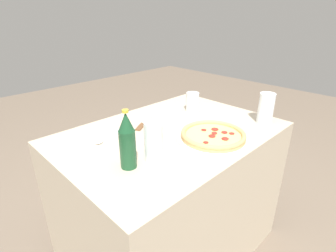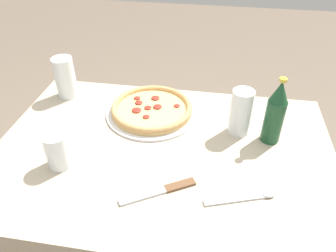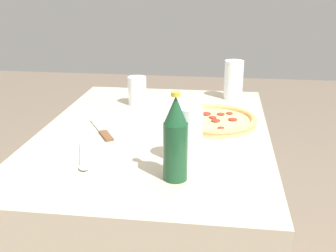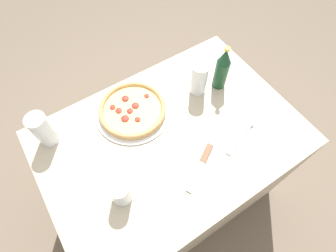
# 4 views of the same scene
# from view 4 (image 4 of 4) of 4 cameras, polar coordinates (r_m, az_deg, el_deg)

# --- Properties ---
(ground_plane) EXTENTS (8.00, 8.00, 0.00)m
(ground_plane) POSITION_cam_4_polar(r_m,az_deg,el_deg) (1.78, 0.42, -13.55)
(ground_plane) COLOR #6B5B4C
(table) EXTENTS (1.07, 0.74, 0.74)m
(table) POSITION_cam_4_polar(r_m,az_deg,el_deg) (1.43, 0.52, -9.27)
(table) COLOR #B7A88E
(table) RESTS_ON ground_plane
(pizza_margherita) EXTENTS (0.33, 0.33, 0.04)m
(pizza_margherita) POSITION_cam_4_polar(r_m,az_deg,el_deg) (1.14, -7.74, 3.53)
(pizza_margherita) COLOR silver
(pizza_margherita) RESTS_ON table
(glass_cola) EXTENTS (0.07, 0.07, 0.11)m
(glass_cola) POSITION_cam_4_polar(r_m,az_deg,el_deg) (0.96, -10.27, -14.19)
(glass_cola) COLOR white
(glass_cola) RESTS_ON table
(glass_lemonade) EXTENTS (0.08, 0.08, 0.16)m
(glass_lemonade) POSITION_cam_4_polar(r_m,az_deg,el_deg) (1.13, -25.39, -0.93)
(glass_lemonade) COLOR white
(glass_lemonade) RESTS_ON table
(glass_mango_juice) EXTENTS (0.07, 0.07, 0.16)m
(glass_mango_juice) POSITION_cam_4_polar(r_m,az_deg,el_deg) (1.17, 6.73, 9.83)
(glass_mango_juice) COLOR white
(glass_mango_juice) RESTS_ON table
(beer_bottle) EXTENTS (0.06, 0.06, 0.23)m
(beer_bottle) POSITION_cam_4_polar(r_m,az_deg,el_deg) (1.18, 11.70, 12.09)
(beer_bottle) COLOR #194728
(beer_bottle) RESTS_ON table
(knife) EXTENTS (0.20, 0.13, 0.01)m
(knife) POSITION_cam_4_polar(r_m,az_deg,el_deg) (1.04, 7.21, -8.36)
(knife) COLOR brown
(knife) RESTS_ON table
(spoon) EXTENTS (0.19, 0.09, 0.01)m
(spoon) POSITION_cam_4_polar(r_m,az_deg,el_deg) (1.13, 16.14, -1.51)
(spoon) COLOR silver
(spoon) RESTS_ON table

